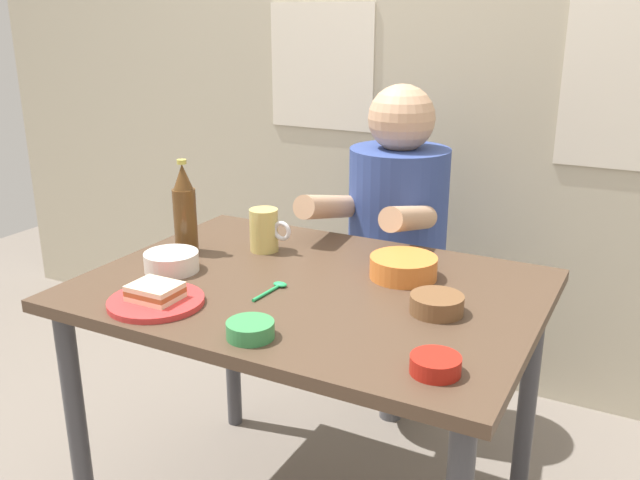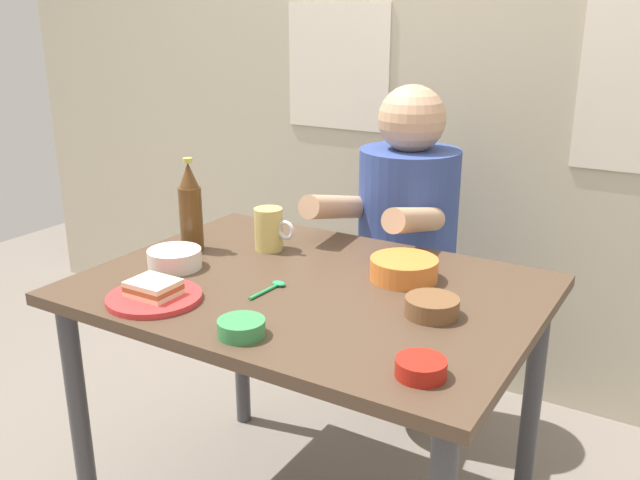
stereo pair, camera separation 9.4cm
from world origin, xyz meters
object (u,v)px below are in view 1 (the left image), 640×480
(rice_bowl_white, at_px, (172,261))
(dining_table, at_px, (311,319))
(person_seated, at_px, (397,212))
(sandwich, at_px, (155,291))
(plate_orange, at_px, (156,302))
(stool, at_px, (394,328))
(beer_mug, at_px, (265,230))
(beer_bottle, at_px, (185,211))

(rice_bowl_white, bearing_deg, dining_table, 13.16)
(person_seated, distance_m, sandwich, 0.92)
(person_seated, bearing_deg, plate_orange, -104.91)
(stool, bearing_deg, beer_mug, -114.60)
(sandwich, xyz_separation_m, rice_bowl_white, (-0.11, 0.19, -0.00))
(beer_bottle, bearing_deg, person_seated, 54.71)
(dining_table, height_order, stool, dining_table)
(sandwich, bearing_deg, beer_mug, 86.98)
(person_seated, xyz_separation_m, rice_bowl_white, (-0.34, -0.70, 0.00))
(plate_orange, height_order, sandwich, sandwich)
(stool, distance_m, beer_mug, 0.69)
(dining_table, distance_m, stool, 0.70)
(person_seated, height_order, rice_bowl_white, person_seated)
(beer_mug, bearing_deg, rice_bowl_white, -117.79)
(plate_orange, bearing_deg, rice_bowl_white, 119.69)
(person_seated, relative_size, beer_bottle, 2.75)
(person_seated, relative_size, rice_bowl_white, 5.14)
(beer_bottle, bearing_deg, stool, 55.24)
(person_seated, distance_m, rice_bowl_white, 0.78)
(sandwich, distance_m, beer_mug, 0.44)
(beer_mug, xyz_separation_m, rice_bowl_white, (-0.13, -0.25, -0.03))
(beer_mug, relative_size, rice_bowl_white, 0.90)
(stool, relative_size, sandwich, 4.09)
(beer_mug, bearing_deg, dining_table, -34.84)
(rice_bowl_white, bearing_deg, person_seated, 63.93)
(dining_table, height_order, person_seated, person_seated)
(dining_table, relative_size, rice_bowl_white, 7.86)
(rice_bowl_white, bearing_deg, beer_bottle, 112.87)
(dining_table, bearing_deg, beer_bottle, 173.02)
(sandwich, height_order, beer_mug, beer_mug)
(stool, distance_m, plate_orange, 1.01)
(plate_orange, relative_size, rice_bowl_white, 1.57)
(person_seated, xyz_separation_m, sandwich, (-0.24, -0.89, 0.01))
(dining_table, bearing_deg, sandwich, -133.15)
(plate_orange, bearing_deg, beer_bottle, 116.92)
(stool, height_order, person_seated, person_seated)
(dining_table, xyz_separation_m, stool, (-0.02, 0.63, -0.30))
(dining_table, distance_m, sandwich, 0.39)
(beer_bottle, relative_size, rice_bowl_white, 1.87)
(plate_orange, bearing_deg, dining_table, 46.85)
(sandwich, xyz_separation_m, beer_mug, (0.02, 0.43, 0.03))
(sandwich, relative_size, rice_bowl_white, 0.79)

